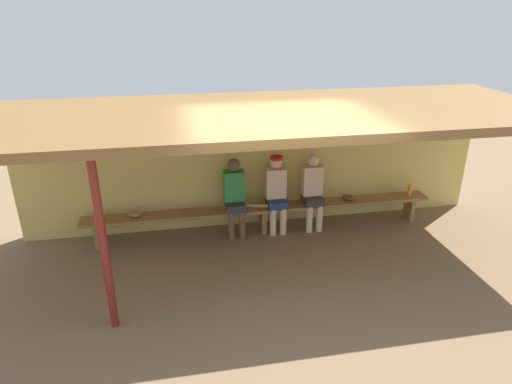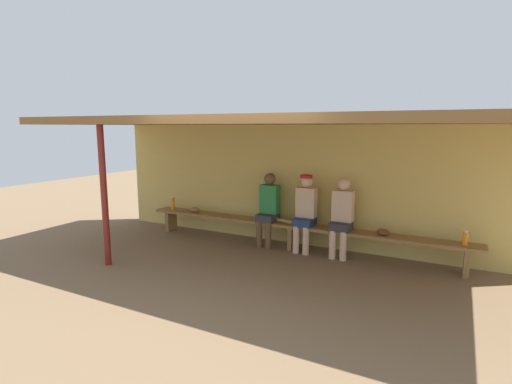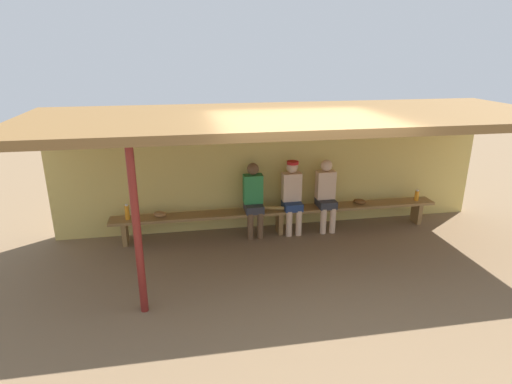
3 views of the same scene
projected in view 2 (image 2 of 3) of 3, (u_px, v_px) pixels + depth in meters
ground_plane at (252, 278)px, 5.67m from camera, size 24.00×24.00×0.00m
back_wall at (302, 185)px, 7.24m from camera, size 8.00×0.20×2.20m
dugout_roof at (273, 120)px, 5.91m from camera, size 8.00×2.80×0.12m
support_post at (104, 196)px, 6.05m from camera, size 0.10×0.10×2.20m
bench at (293, 228)px, 6.97m from camera, size 6.00×0.36×0.46m
player_in_white at (268, 206)px, 7.13m from camera, size 0.34×0.42×1.34m
player_in_red at (342, 214)px, 6.51m from camera, size 0.34×0.42×1.34m
player_shirtless_tan at (305, 209)px, 6.81m from camera, size 0.34×0.42×1.34m
water_bottle_clear at (173, 203)px, 8.14m from camera, size 0.07×0.07×0.27m
water_bottle_orange at (465, 238)px, 5.70m from camera, size 0.08×0.08×0.22m
baseball_glove_worn at (383, 232)px, 6.25m from camera, size 0.29×0.28×0.09m
baseball_glove_dark_brown at (195, 210)px, 7.94m from camera, size 0.29×0.26×0.09m
baseball_bat at (285, 221)px, 7.02m from camera, size 0.78×0.25×0.07m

